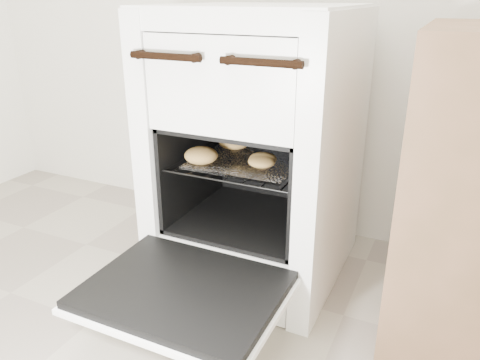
{
  "coord_description": "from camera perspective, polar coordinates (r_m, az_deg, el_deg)",
  "views": [
    {
      "loc": [
        0.54,
        -0.14,
        0.9
      ],
      "look_at": [
        -0.02,
        1.05,
        0.38
      ],
      "focal_mm": 35.0,
      "sensor_mm": 36.0,
      "label": 1
    }
  ],
  "objects": [
    {
      "name": "baked_rolls",
      "position": [
        1.44,
        -1.01,
        3.36
      ],
      "size": [
        0.29,
        0.31,
        0.05
      ],
      "color": "#B49248",
      "rests_on": "foil_sheet"
    },
    {
      "name": "stove",
      "position": [
        1.51,
        2.22,
        3.39
      ],
      "size": [
        0.56,
        0.63,
        0.86
      ],
      "color": "white",
      "rests_on": "ground"
    },
    {
      "name": "oven_door",
      "position": [
        1.24,
        -6.87,
        -13.39
      ],
      "size": [
        0.51,
        0.39,
        0.04
      ],
      "color": "black",
      "rests_on": "stove"
    },
    {
      "name": "oven_rack",
      "position": [
        1.46,
        1.26,
        2.33
      ],
      "size": [
        0.41,
        0.39,
        0.01
      ],
      "color": "black",
      "rests_on": "stove"
    },
    {
      "name": "foil_sheet",
      "position": [
        1.44,
        0.95,
        2.32
      ],
      "size": [
        0.32,
        0.28,
        0.01
      ],
      "primitive_type": "cube",
      "color": "silver",
      "rests_on": "oven_rack"
    }
  ]
}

